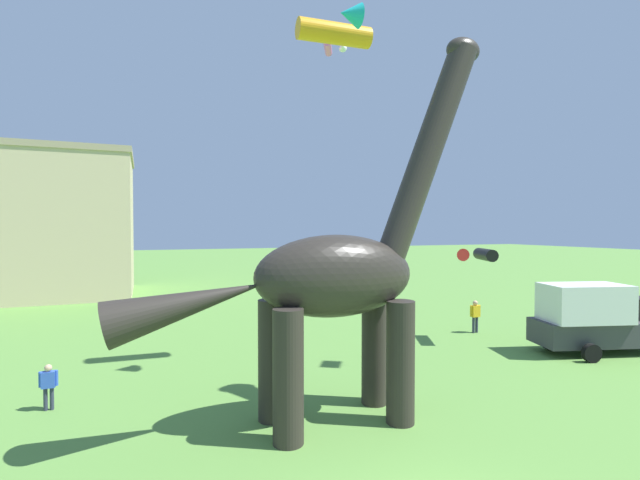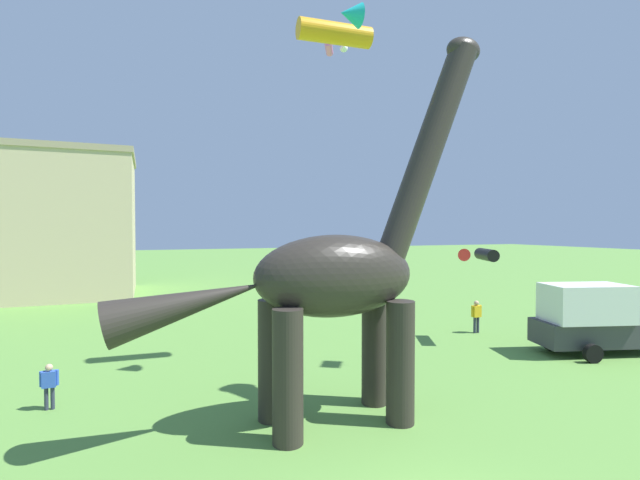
% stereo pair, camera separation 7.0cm
% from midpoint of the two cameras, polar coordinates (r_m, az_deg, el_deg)
% --- Properties ---
extents(dinosaur_sculpture, '(11.49, 2.43, 12.01)m').
position_cam_midpoint_polar(dinosaur_sculpture, '(13.20, 1.65, -4.60)').
color(dinosaur_sculpture, '#2D2823').
rests_on(dinosaur_sculpture, ground_plane).
extents(parked_box_truck, '(5.96, 3.55, 3.20)m').
position_cam_midpoint_polar(parked_box_truck, '(24.45, 31.59, -8.38)').
color(parked_box_truck, '#38383D').
rests_on(parked_box_truck, ground_plane).
extents(person_watching_child, '(0.67, 0.29, 1.78)m').
position_cam_midpoint_polar(person_watching_child, '(26.26, 19.13, -8.82)').
color(person_watching_child, '#2D3347').
rests_on(person_watching_child, ground_plane).
extents(person_photographer, '(0.54, 0.24, 1.46)m').
position_cam_midpoint_polar(person_photographer, '(17.10, -31.47, -15.26)').
color(person_photographer, '#2D3347').
rests_on(person_photographer, ground_plane).
extents(kite_drifting, '(2.16, 2.18, 0.62)m').
position_cam_midpoint_polar(kite_drifting, '(23.75, 19.70, -1.77)').
color(kite_drifting, black).
extents(kite_mid_left, '(1.55, 1.54, 0.44)m').
position_cam_midpoint_polar(kite_mid_left, '(27.08, 1.34, 23.38)').
color(kite_mid_left, pink).
extents(kite_high_left, '(3.13, 2.68, 0.91)m').
position_cam_midpoint_polar(kite_high_left, '(19.71, 2.13, 25.28)').
color(kite_high_left, orange).
extents(background_building_block, '(14.85, 10.63, 12.23)m').
position_cam_midpoint_polar(background_building_block, '(44.18, -32.40, 1.76)').
color(background_building_block, '#CCB78E').
rests_on(background_building_block, ground_plane).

